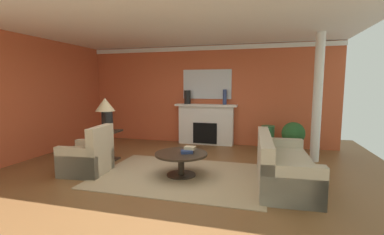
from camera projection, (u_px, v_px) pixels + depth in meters
name	position (u px, v px, depth m)	size (l,w,h in m)	color
ground_plane	(168.00, 173.00, 5.31)	(9.05, 9.05, 0.00)	brown
wall_fireplace	(202.00, 95.00, 7.99)	(7.56, 0.12, 2.88)	#C65633
wall_window	(31.00, 98.00, 6.35)	(0.12, 6.44, 2.88)	#C65633
ceiling_panel	(172.00, 25.00, 5.25)	(7.56, 6.44, 0.06)	white
crown_moulding	(202.00, 48.00, 7.75)	(7.56, 0.08, 0.12)	white
area_rug	(181.00, 175.00, 5.15)	(3.18, 2.25, 0.01)	tan
fireplace	(206.00, 125.00, 7.85)	(1.80, 0.35, 1.19)	white
mantel_mirror	(207.00, 84.00, 7.82)	(1.43, 0.04, 0.85)	silver
sofa	(282.00, 167.00, 4.74)	(0.99, 2.14, 0.85)	#BCB299
armchair_near_window	(88.00, 158.00, 5.27)	(0.88, 0.88, 0.95)	#C1B293
coffee_table	(181.00, 159.00, 5.12)	(1.00, 1.00, 0.45)	#2D2319
side_table	(107.00, 144.00, 6.15)	(0.56, 0.56, 0.70)	#2D2319
table_lamp	(105.00, 108.00, 6.06)	(0.44, 0.44, 0.75)	black
vase_mantel_left	(187.00, 97.00, 7.85)	(0.19, 0.19, 0.40)	black
vase_tall_corner	(268.00, 138.00, 7.13)	(0.34, 0.34, 0.67)	#33703D
vase_mantel_right	(225.00, 97.00, 7.56)	(0.11, 0.11, 0.43)	navy
vase_on_side_table	(108.00, 122.00, 5.94)	(0.20, 0.20, 0.44)	black
book_red_cover	(187.00, 152.00, 5.08)	(0.23, 0.17, 0.06)	navy
book_art_folio	(190.00, 148.00, 5.15)	(0.20, 0.16, 0.06)	tan
potted_plant	(293.00, 136.00, 6.61)	(0.56, 0.56, 0.83)	#BCB29E
column_white	(317.00, 98.00, 5.99)	(0.20, 0.20, 2.88)	white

